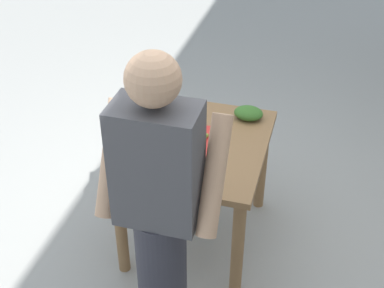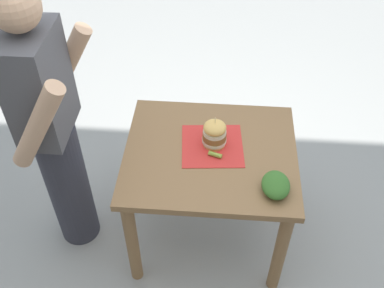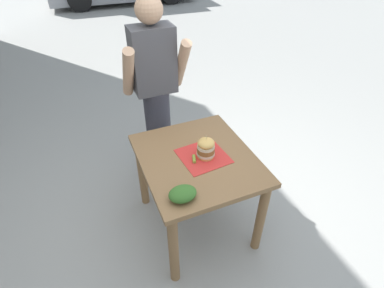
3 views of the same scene
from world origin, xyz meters
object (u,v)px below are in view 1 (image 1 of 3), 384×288
side_salad (248,113)px  pickle_spear (204,138)px  sandwich (188,127)px  diner_across_table (160,218)px  patio_table (196,160)px

side_salad → pickle_spear: bearing=55.9°
sandwich → diner_across_table: size_ratio=0.11×
patio_table → diner_across_table: bearing=93.6°
sandwich → pickle_spear: 0.12m
sandwich → diner_across_table: diner_across_table is taller
sandwich → side_salad: size_ratio=1.05×
patio_table → diner_across_table: (-0.05, 0.82, 0.28)m
patio_table → diner_across_table: 0.87m
pickle_spear → side_salad: (-0.21, -0.30, 0.02)m
diner_across_table → side_salad: bearing=-99.4°
patio_table → diner_across_table: size_ratio=0.55×
side_salad → sandwich: bearing=46.1°
sandwich → pickle_spear: bearing=-174.0°
patio_table → pickle_spear: bearing=-144.2°
patio_table → pickle_spear: pickle_spear is taller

